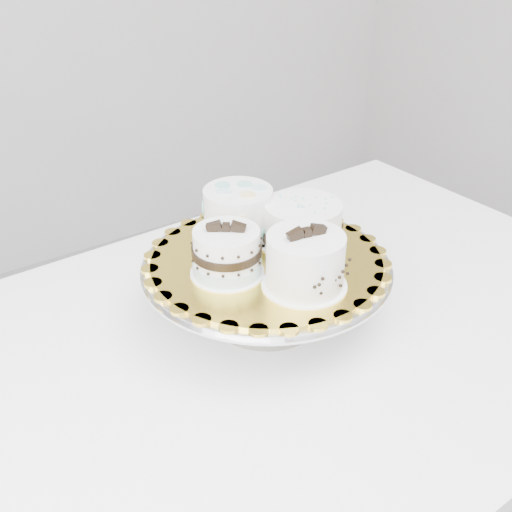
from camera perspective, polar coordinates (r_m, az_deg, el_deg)
table at (r=1.04m, az=2.82°, el=-9.74°), size 1.20×0.82×0.75m
cake_stand at (r=0.96m, az=0.92°, el=-2.12°), size 0.37×0.37×0.10m
cake_board at (r=0.95m, az=0.94°, el=-0.38°), size 0.38×0.38×0.01m
cake_swirl at (r=0.87m, az=4.39°, el=-0.60°), size 0.12×0.12×0.09m
cake_banded at (r=0.89m, az=-2.61°, el=0.17°), size 0.13×0.13×0.09m
cake_dots at (r=0.99m, az=-1.59°, el=3.88°), size 0.14×0.14×0.08m
cake_ribbon at (r=0.97m, az=4.21°, el=2.73°), size 0.14×0.13×0.07m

